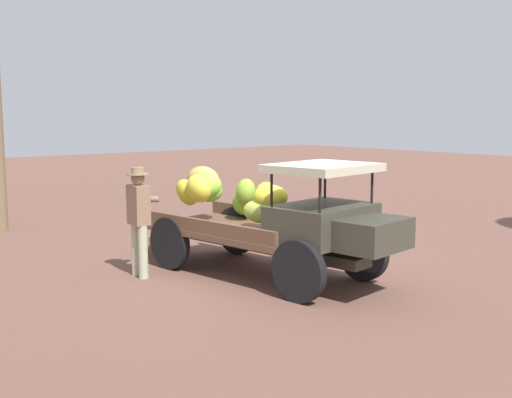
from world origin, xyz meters
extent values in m
plane|color=brown|center=(0.00, 0.00, 0.00)|extent=(60.00, 60.00, 0.00)
cube|color=#3C3A2E|center=(0.17, -0.24, 0.49)|extent=(4.02, 0.94, 0.16)
cylinder|color=black|center=(1.51, 0.73, 0.44)|extent=(0.90, 0.25, 0.89)
cylinder|color=black|center=(1.71, -0.85, 0.44)|extent=(0.90, 0.25, 0.89)
cylinder|color=black|center=(-1.27, 0.38, 0.44)|extent=(0.90, 0.25, 0.89)
cylinder|color=black|center=(-1.07, -1.20, 0.44)|extent=(0.90, 0.25, 0.89)
cube|color=brown|center=(-0.28, -0.30, 0.67)|extent=(3.19, 2.08, 0.10)
cube|color=brown|center=(-0.38, 0.50, 0.83)|extent=(2.99, 0.46, 0.22)
cube|color=brown|center=(-0.18, -1.09, 0.83)|extent=(2.99, 0.46, 0.22)
cube|color=#3C3A2E|center=(1.41, -0.08, 1.00)|extent=(1.28, 1.65, 0.55)
cube|color=#3C3A2E|center=(2.30, 0.03, 0.94)|extent=(0.83, 1.14, 0.44)
cylinder|color=black|center=(1.77, 0.61, 1.55)|extent=(0.04, 0.04, 0.55)
cylinder|color=black|center=(1.93, -0.67, 1.55)|extent=(0.04, 0.04, 0.55)
cylinder|color=black|center=(0.89, 0.50, 1.55)|extent=(0.04, 0.04, 0.55)
cylinder|color=black|center=(1.06, -0.78, 1.55)|extent=(0.04, 0.04, 0.55)
cube|color=beige|center=(1.41, -0.08, 1.82)|extent=(1.40, 1.66, 0.12)
ellipsoid|color=tan|center=(-1.44, -0.24, 1.42)|extent=(0.77, 0.70, 0.58)
ellipsoid|color=#81AC32|center=(-0.68, 0.14, 1.24)|extent=(0.57, 0.52, 0.52)
ellipsoid|color=yellow|center=(0.38, 0.12, 0.97)|extent=(0.66, 0.66, 0.55)
ellipsoid|color=yellow|center=(-0.87, -0.73, 1.36)|extent=(0.70, 0.69, 0.59)
ellipsoid|color=#83BF37|center=(-0.95, -0.51, 1.38)|extent=(0.73, 0.73, 0.55)
ellipsoid|color=#86C144|center=(-1.21, -0.26, 1.25)|extent=(0.50, 0.55, 0.50)
ellipsoid|color=#81BB2F|center=(-0.93, 0.26, 0.99)|extent=(0.76, 0.60, 0.42)
ellipsoid|color=#B2CF4C|center=(0.22, -0.28, 1.05)|extent=(0.71, 0.58, 0.42)
ellipsoid|color=gold|center=(-1.27, -0.70, 1.25)|extent=(0.61, 0.62, 0.58)
ellipsoid|color=gold|center=(0.18, -0.13, 1.28)|extent=(0.60, 0.57, 0.49)
ellipsoid|color=yellow|center=(0.30, -0.14, 1.28)|extent=(0.73, 0.73, 0.42)
cylinder|color=#B6BB9A|center=(-1.07, -1.84, 0.43)|extent=(0.15, 0.15, 0.86)
cylinder|color=#B6BB9A|center=(-0.81, -1.86, 0.43)|extent=(0.15, 0.15, 0.86)
cube|color=#8D6C56|center=(-0.94, -1.85, 1.17)|extent=(0.42, 0.27, 0.63)
cylinder|color=#8D6C56|center=(-1.03, -1.74, 1.27)|extent=(0.31, 0.39, 0.10)
cylinder|color=#8D6C56|center=(-0.84, -1.76, 1.27)|extent=(0.35, 0.36, 0.10)
sphere|color=#8C684B|center=(-0.94, -1.85, 1.60)|extent=(0.22, 0.22, 0.22)
cylinder|color=#907B55|center=(-0.94, -1.85, 1.67)|extent=(0.34, 0.34, 0.02)
cylinder|color=#907B55|center=(-0.94, -1.85, 1.73)|extent=(0.20, 0.20, 0.10)
cube|color=olive|center=(-2.11, -0.72, 0.18)|extent=(0.67, 0.67, 0.37)
camera|label=1|loc=(7.91, -6.80, 2.63)|focal=44.43mm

